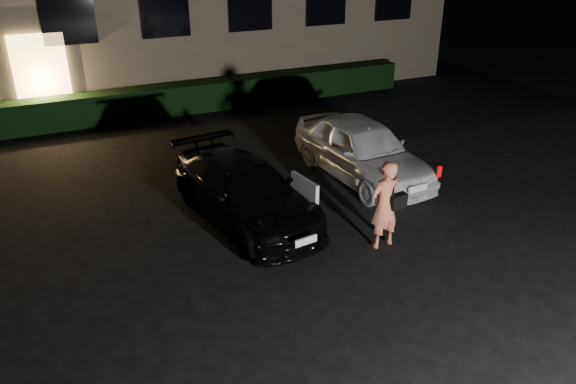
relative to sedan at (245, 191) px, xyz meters
name	(u,v)px	position (x,y,z in m)	size (l,w,h in m)	color
ground	(366,311)	(0.54, -3.42, -0.57)	(80.00, 80.00, 0.00)	black
hedge	(176,99)	(0.54, 7.08, -0.15)	(15.00, 0.70, 0.85)	black
sedan	(245,191)	(0.00, 0.00, 0.00)	(2.09, 4.12, 1.14)	black
hatch	(362,149)	(3.01, 0.74, 0.09)	(1.75, 3.94, 1.32)	white
man	(385,204)	(1.79, -1.95, 0.22)	(0.69, 0.45, 1.58)	#D67553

